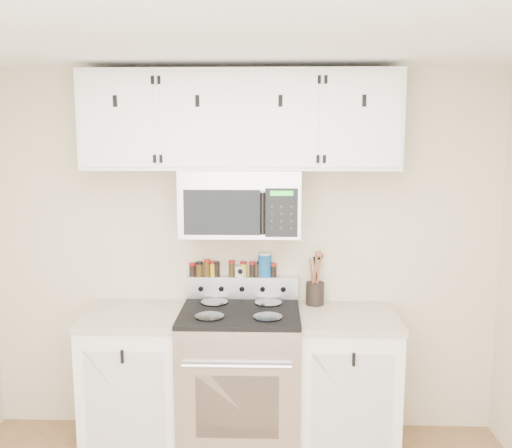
{
  "coord_description": "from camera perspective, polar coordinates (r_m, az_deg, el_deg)",
  "views": [
    {
      "loc": [
        0.21,
        -2.08,
        2.07
      ],
      "look_at": [
        0.1,
        1.45,
        1.51
      ],
      "focal_mm": 40.0,
      "sensor_mm": 36.0,
      "label": 1
    }
  ],
  "objects": [
    {
      "name": "back_wall",
      "position": [
        3.92,
        -1.36,
        -3.0
      ],
      "size": [
        3.5,
        0.01,
        2.5
      ],
      "primitive_type": "cube",
      "color": "beige",
      "rests_on": "floor"
    },
    {
      "name": "ceiling",
      "position": [
        2.13,
        -4.2,
        20.51
      ],
      "size": [
        3.5,
        3.5,
        0.01
      ],
      "primitive_type": "cube",
      "color": "white",
      "rests_on": "back_wall"
    },
    {
      "name": "range",
      "position": [
        3.86,
        -1.58,
        -15.17
      ],
      "size": [
        0.76,
        0.65,
        1.1
      ],
      "color": "#B7B7BA",
      "rests_on": "floor"
    },
    {
      "name": "base_cabinet_left",
      "position": [
        3.98,
        -11.87,
        -14.94
      ],
      "size": [
        0.64,
        0.62,
        0.92
      ],
      "color": "white",
      "rests_on": "floor"
    },
    {
      "name": "base_cabinet_right",
      "position": [
        3.91,
        8.96,
        -15.33
      ],
      "size": [
        0.64,
        0.62,
        0.92
      ],
      "color": "white",
      "rests_on": "floor"
    },
    {
      "name": "microwave",
      "position": [
        3.67,
        -1.54,
        2.18
      ],
      "size": [
        0.76,
        0.44,
        0.42
      ],
      "color": "#9E9EA3",
      "rests_on": "back_wall"
    },
    {
      "name": "upper_cabinets",
      "position": [
        3.67,
        -1.56,
        10.32
      ],
      "size": [
        2.0,
        0.35,
        0.62
      ],
      "color": "white",
      "rests_on": "back_wall"
    },
    {
      "name": "utensil_crock",
      "position": [
        3.9,
        5.92,
        -6.75
      ],
      "size": [
        0.12,
        0.12,
        0.36
      ],
      "color": "black",
      "rests_on": "base_cabinet_right"
    },
    {
      "name": "kitchen_timer",
      "position": [
        3.91,
        -1.56,
        -4.75
      ],
      "size": [
        0.07,
        0.07,
        0.07
      ],
      "primitive_type": "cube",
      "rotation": [
        0.0,
        0.0,
        -0.35
      ],
      "color": "silver",
      "rests_on": "range"
    },
    {
      "name": "salt_canister",
      "position": [
        3.89,
        0.88,
        -4.09
      ],
      "size": [
        0.09,
        0.09,
        0.17
      ],
      "color": "#16569B",
      "rests_on": "range"
    },
    {
      "name": "spice_jar_0",
      "position": [
        3.94,
        -6.39,
        -4.53
      ],
      "size": [
        0.05,
        0.05,
        0.09
      ],
      "color": "black",
      "rests_on": "range"
    },
    {
      "name": "spice_jar_1",
      "position": [
        3.93,
        -5.69,
        -4.48
      ],
      "size": [
        0.05,
        0.05,
        0.1
      ],
      "color": "#452C10",
      "rests_on": "range"
    },
    {
      "name": "spice_jar_2",
      "position": [
        3.93,
        -4.93,
        -4.37
      ],
      "size": [
        0.04,
        0.04,
        0.12
      ],
      "color": "#473211",
      "rests_on": "range"
    },
    {
      "name": "spice_jar_3",
      "position": [
        3.92,
        -4.33,
        -4.47
      ],
      "size": [
        0.04,
        0.04,
        0.1
      ],
      "color": "gold",
      "rests_on": "range"
    },
    {
      "name": "spice_jar_4",
      "position": [
        3.92,
        -3.96,
        -4.5
      ],
      "size": [
        0.04,
        0.04,
        0.1
      ],
      "color": "black",
      "rests_on": "range"
    },
    {
      "name": "spice_jar_5",
      "position": [
        3.91,
        -2.45,
        -4.45
      ],
      "size": [
        0.04,
        0.04,
        0.11
      ],
      "color": "#38290D",
      "rests_on": "range"
    },
    {
      "name": "spice_jar_6",
      "position": [
        3.91,
        -1.27,
        -4.51
      ],
      "size": [
        0.04,
        0.04,
        0.1
      ],
      "color": "yellow",
      "rests_on": "range"
    },
    {
      "name": "spice_jar_7",
      "position": [
        3.9,
        -0.37,
        -4.53
      ],
      "size": [
        0.04,
        0.04,
        0.1
      ],
      "color": "black",
      "rests_on": "range"
    },
    {
      "name": "spice_jar_8",
      "position": [
        3.9,
        0.4,
        -4.5
      ],
      "size": [
        0.04,
        0.04,
        0.11
      ],
      "color": "#3A290E",
      "rests_on": "range"
    },
    {
      "name": "spice_jar_9",
      "position": [
        3.9,
        1.28,
        -4.57
      ],
      "size": [
        0.04,
        0.04,
        0.1
      ],
      "color": "gold",
      "rests_on": "range"
    },
    {
      "name": "spice_jar_10",
      "position": [
        3.9,
        1.74,
        -4.62
      ],
      "size": [
        0.05,
        0.05,
        0.09
      ],
      "color": "black",
      "rests_on": "range"
    }
  ]
}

